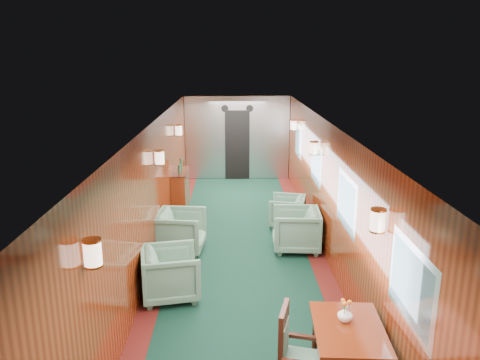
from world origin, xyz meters
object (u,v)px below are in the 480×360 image
at_px(dining_table, 348,338).
at_px(side_chair, 295,351).
at_px(credenza, 181,191).
at_px(armchair_left_far, 181,232).
at_px(armchair_right_far, 287,211).
at_px(armchair_right_near, 296,230).
at_px(armchair_left_near, 171,273).

bearing_deg(dining_table, side_chair, -165.70).
bearing_deg(credenza, armchair_left_far, -84.02).
relative_size(dining_table, side_chair, 1.02).
height_order(dining_table, armchair_right_far, dining_table).
relative_size(credenza, armchair_left_far, 1.44).
distance_m(side_chair, armchair_right_near, 3.95).
relative_size(armchair_left_near, armchair_left_far, 0.98).
xyz_separation_m(side_chair, armchair_left_near, (-1.55, 2.18, -0.19)).
relative_size(armchair_right_near, armchair_right_far, 1.18).
relative_size(dining_table, armchair_right_near, 1.25).
xyz_separation_m(credenza, armchair_left_far, (0.24, -2.33, -0.10)).
relative_size(credenza, armchair_left_near, 1.47).
relative_size(side_chair, armchair_left_far, 1.23).
xyz_separation_m(armchair_left_near, armchair_right_far, (2.07, 2.96, -0.05)).
bearing_deg(armchair_right_far, dining_table, 13.47).
bearing_deg(dining_table, credenza, 115.15).
bearing_deg(side_chair, armchair_left_near, 140.59).
bearing_deg(armchair_left_far, armchair_left_near, -172.77).
bearing_deg(side_chair, armchair_right_near, 97.23).
height_order(dining_table, armchair_left_near, dining_table).
bearing_deg(credenza, armchair_right_far, -24.19).
relative_size(credenza, armchair_right_near, 1.43).
relative_size(armchair_left_near, armchair_right_near, 0.98).
bearing_deg(credenza, dining_table, -68.51).
bearing_deg(credenza, armchair_right_near, -43.99).
bearing_deg(armchair_right_near, credenza, -130.26).
bearing_deg(armchair_left_near, armchair_left_far, -10.29).
height_order(side_chair, armchair_left_near, side_chair).
xyz_separation_m(side_chair, armchair_right_near, (0.54, 3.90, -0.18)).
distance_m(armchair_left_near, armchair_right_far, 3.61).
xyz_separation_m(side_chair, armchair_right_far, (0.52, 5.13, -0.24)).
bearing_deg(armchair_left_far, armchair_right_far, -52.22).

